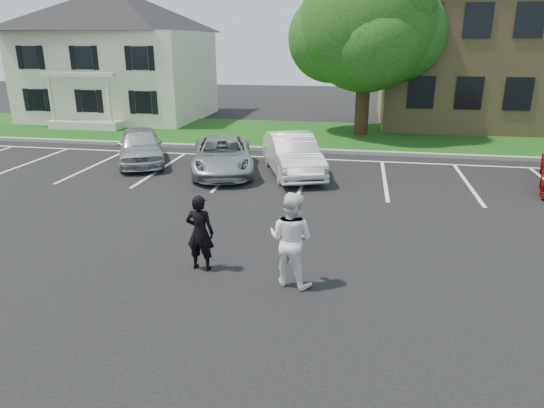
# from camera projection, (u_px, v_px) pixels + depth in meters

# --- Properties ---
(ground_plane) EXTENTS (90.00, 90.00, 0.00)m
(ground_plane) POSITION_uv_depth(u_px,v_px,m) (264.00, 275.00, 10.18)
(ground_plane) COLOR black
(ground_plane) RESTS_ON ground
(curb) EXTENTS (40.00, 0.30, 0.15)m
(curb) POSITION_uv_depth(u_px,v_px,m) (316.00, 151.00, 21.35)
(curb) COLOR gray
(curb) RESTS_ON ground
(grass_strip) EXTENTS (44.00, 8.00, 0.08)m
(grass_strip) POSITION_uv_depth(u_px,v_px,m) (323.00, 135.00, 25.09)
(grass_strip) COLOR #133D11
(grass_strip) RESTS_ON ground
(stall_lines) EXTENTS (34.00, 5.36, 0.01)m
(stall_lines) POSITION_uv_depth(u_px,v_px,m) (346.00, 171.00, 18.29)
(stall_lines) COLOR silver
(stall_lines) RESTS_ON ground
(house) EXTENTS (10.30, 9.22, 7.60)m
(house) POSITION_uv_depth(u_px,v_px,m) (119.00, 55.00, 29.76)
(house) COLOR beige
(house) RESTS_ON ground
(tree) EXTENTS (7.80, 7.20, 8.80)m
(tree) POSITION_uv_depth(u_px,v_px,m) (369.00, 26.00, 23.51)
(tree) COLOR black
(tree) RESTS_ON ground
(man_black_suit) EXTENTS (0.62, 0.43, 1.66)m
(man_black_suit) POSITION_uv_depth(u_px,v_px,m) (200.00, 233.00, 10.23)
(man_black_suit) COLOR black
(man_black_suit) RESTS_ON ground
(man_white_shirt) EXTENTS (1.12, 0.99, 1.93)m
(man_white_shirt) POSITION_uv_depth(u_px,v_px,m) (291.00, 239.00, 9.55)
(man_white_shirt) COLOR white
(man_white_shirt) RESTS_ON ground
(car_silver_west) EXTENTS (3.29, 4.47, 1.42)m
(car_silver_west) POSITION_uv_depth(u_px,v_px,m) (140.00, 146.00, 19.25)
(car_silver_west) COLOR #BCBDC1
(car_silver_west) RESTS_ON ground
(car_silver_minivan) EXTENTS (3.33, 5.05, 1.29)m
(car_silver_minivan) POSITION_uv_depth(u_px,v_px,m) (222.00, 155.00, 17.94)
(car_silver_minivan) COLOR #A1A4A8
(car_silver_minivan) RESTS_ON ground
(car_white_sedan) EXTENTS (2.98, 4.74, 1.47)m
(car_white_sedan) POSITION_uv_depth(u_px,v_px,m) (293.00, 155.00, 17.67)
(car_white_sedan) COLOR silver
(car_white_sedan) RESTS_ON ground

